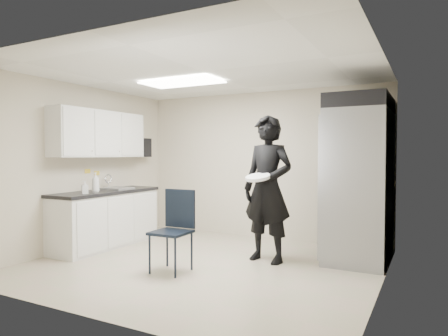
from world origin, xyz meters
The scene contains 21 objects.
floor centered at (0.00, 0.00, 0.00)m, with size 4.50×4.50×0.00m, color tan.
ceiling centered at (0.00, 0.00, 2.60)m, with size 4.50×4.50×0.00m, color silver.
back_wall centered at (0.00, 2.00, 1.30)m, with size 4.50×4.50×0.00m, color #BCB59B.
left_wall centered at (-2.25, 0.00, 1.30)m, with size 4.00×4.00×0.00m, color #BCB59B.
right_wall centered at (2.25, 0.00, 1.30)m, with size 4.00×4.00×0.00m, color #BCB59B.
ceiling_panel centered at (-0.60, 0.40, 2.57)m, with size 1.20×0.60×0.02m, color white.
lower_counter centered at (-1.95, 0.20, 0.43)m, with size 0.60×1.90×0.86m, color silver.
countertop centered at (-1.95, 0.20, 0.89)m, with size 0.64×1.95×0.05m, color black.
sink centered at (-1.93, 0.45, 0.87)m, with size 0.42×0.40×0.14m, color gray.
faucet centered at (-2.13, 0.45, 1.02)m, with size 0.02×0.02×0.24m, color silver.
upper_cabinets centered at (-2.08, 0.20, 1.83)m, with size 0.35×1.80×0.75m, color silver.
towel_dispenser centered at (-2.14, 1.35, 1.62)m, with size 0.22×0.30×0.35m, color black.
notice_sticker_left centered at (-2.24, 0.10, 1.22)m, with size 0.00×0.12×0.07m, color yellow.
notice_sticker_right centered at (-2.24, 0.30, 1.18)m, with size 0.00×0.12×0.07m, color yellow.
commercial_fridge centered at (1.83, 1.27, 1.05)m, with size 0.80×1.35×2.10m, color gray.
fridge_compressor centered at (1.83, 1.27, 2.20)m, with size 0.80×1.35×0.20m, color black.
folding_chair centered at (-0.19, -0.48, 0.50)m, with size 0.45×0.45×1.01m, color black.
man_tuxedo centered at (0.71, 0.56, 1.02)m, with size 0.75×0.50×2.04m, color black.
bucket_lid centered at (0.67, 0.32, 1.19)m, with size 0.34×0.34×0.04m, color silver.
soap_bottle_a centered at (-1.86, -0.10, 1.06)m, with size 0.12×0.12×0.31m, color white.
soap_bottle_b centered at (-1.82, -0.36, 1.01)m, with size 0.09×0.09×0.19m, color #AEADBA.
Camera 1 is at (2.74, -4.62, 1.50)m, focal length 32.00 mm.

